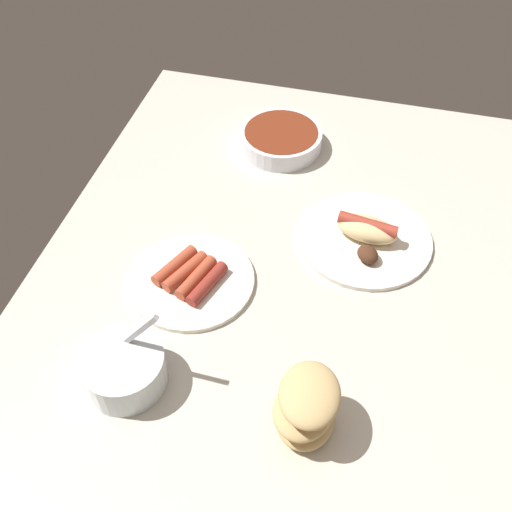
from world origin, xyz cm
name	(u,v)px	position (x,y,z in cm)	size (l,w,h in cm)	color
ground_plane	(279,277)	(0.00, 0.00, -1.50)	(120.00, 90.00, 3.00)	beige
bowl_coleslaw	(124,368)	(-28.17, 18.57, 3.61)	(13.32, 13.32, 16.15)	silver
plate_sausages	(191,279)	(-6.26, 15.00, 0.97)	(23.02, 23.02, 3.29)	white
bowl_chili	(281,139)	(36.25, 8.01, 2.37)	(18.19, 18.19, 4.30)	white
bread_stack	(306,407)	(-28.55, -10.53, 5.40)	(12.43, 10.77, 10.80)	tan
plate_hotdog_assembled	(366,236)	(11.82, -14.34, 1.59)	(25.76, 25.76, 5.61)	white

